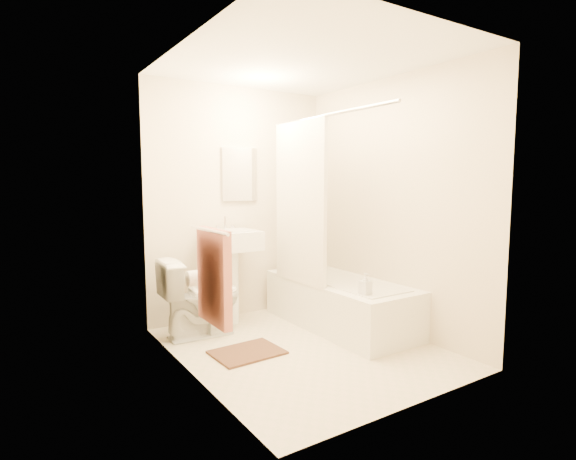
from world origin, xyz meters
TOP-DOWN VIEW (x-y plane):
  - floor at (0.00, 0.00)m, footprint 2.40×2.40m
  - ceiling at (0.00, 0.00)m, footprint 2.40×2.40m
  - wall_back at (0.00, 1.20)m, footprint 2.00×0.02m
  - wall_left at (-1.00, 0.00)m, footprint 0.02×2.40m
  - wall_right at (1.00, 0.00)m, footprint 0.02×2.40m
  - mirror at (0.00, 1.18)m, footprint 0.40×0.03m
  - curtain_rod at (0.30, 0.10)m, footprint 0.03×1.70m
  - shower_curtain at (0.30, 0.50)m, footprint 0.04×0.80m
  - towel_bar at (-0.96, -0.25)m, footprint 0.02×0.60m
  - towel at (-0.93, -0.25)m, footprint 0.06×0.45m
  - toilet_paper at (-0.93, 0.12)m, footprint 0.11×0.12m
  - toilet at (-0.62, 0.77)m, footprint 0.75×0.44m
  - sink at (-0.22, 0.95)m, footprint 0.52×0.42m
  - bathtub at (0.64, 0.30)m, footprint 0.71×1.63m
  - bath_mat at (-0.47, 0.15)m, footprint 0.58×0.44m
  - soap_bottle at (0.45, -0.27)m, footprint 0.10×0.10m
  - scrub_brush at (0.62, 0.94)m, footprint 0.13×0.20m

SIDE VIEW (x-z plane):
  - floor at x=0.00m, z-range 0.00..0.00m
  - bath_mat at x=-0.47m, z-range 0.00..0.02m
  - bathtub at x=0.64m, z-range 0.00..0.46m
  - toilet at x=-0.62m, z-range 0.00..0.72m
  - scrub_brush at x=0.62m, z-range 0.46..0.50m
  - sink at x=-0.22m, z-range 0.00..1.02m
  - soap_bottle at x=0.45m, z-range 0.46..0.65m
  - toilet_paper at x=-0.93m, z-range 0.64..0.76m
  - towel at x=-0.93m, z-range 0.45..1.11m
  - towel_bar at x=-0.96m, z-range 1.09..1.11m
  - wall_back at x=0.00m, z-range 0.00..2.40m
  - wall_left at x=-1.00m, z-range 0.00..2.40m
  - wall_right at x=1.00m, z-range 0.00..2.40m
  - shower_curtain at x=0.30m, z-range 0.44..2.00m
  - mirror at x=0.00m, z-range 1.23..1.77m
  - curtain_rod at x=0.30m, z-range 1.98..2.02m
  - ceiling at x=0.00m, z-range 2.40..2.40m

